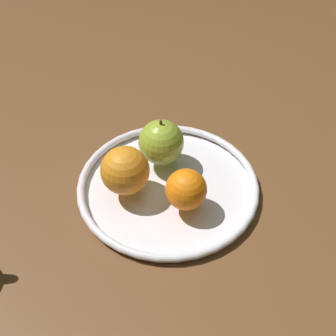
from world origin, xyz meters
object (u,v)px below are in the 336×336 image
apple (161,142)px  orange_front_right (186,189)px  fruit_bowl (168,185)px  orange_back_right (125,171)px

apple → orange_front_right: 10.54cm
fruit_bowl → orange_back_right: orange_back_right is taller
orange_front_right → orange_back_right: orange_back_right is taller
apple → orange_front_right: (2.83, -10.13, -0.62)cm
orange_front_right → orange_back_right: (-8.83, 4.14, 0.66)cm
fruit_bowl → orange_back_right: size_ratio=3.87×
orange_front_right → apple: bearing=105.6°
orange_front_right → orange_back_right: size_ratio=0.83×
fruit_bowl → orange_back_right: 8.12cm
fruit_bowl → orange_front_right: orange_front_right is taller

